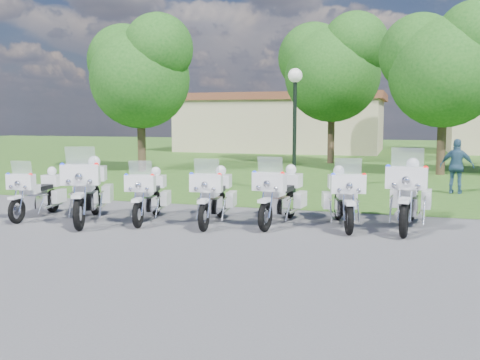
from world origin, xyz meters
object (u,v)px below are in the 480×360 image
(motorcycle_6, at_px, (409,194))
(bystander_c, at_px, (457,167))
(motorcycle_0, at_px, (38,192))
(motorcycle_5, at_px, (343,197))
(motorcycle_1, at_px, (89,189))
(motorcycle_3, at_px, (214,195))
(motorcycle_2, at_px, (149,194))
(motorcycle_4, at_px, (281,195))
(lamp_post, at_px, (295,99))

(motorcycle_6, bearing_deg, bystander_c, -99.22)
(motorcycle_0, height_order, motorcycle_5, motorcycle_5)
(motorcycle_1, relative_size, motorcycle_3, 1.10)
(motorcycle_2, bearing_deg, motorcycle_0, -3.88)
(motorcycle_3, height_order, motorcycle_6, motorcycle_6)
(motorcycle_2, distance_m, motorcycle_3, 1.56)
(motorcycle_1, bearing_deg, motorcycle_2, 177.40)
(motorcycle_4, bearing_deg, motorcycle_5, -167.14)
(motorcycle_2, bearing_deg, motorcycle_4, 178.79)
(motorcycle_1, height_order, motorcycle_4, motorcycle_1)
(motorcycle_4, height_order, motorcycle_5, motorcycle_4)
(motorcycle_6, xyz_separation_m, bystander_c, (1.43, 5.90, 0.11))
(bystander_c, bearing_deg, motorcycle_1, 51.56)
(motorcycle_2, xyz_separation_m, motorcycle_6, (5.74, 0.93, 0.14))
(motorcycle_2, height_order, lamp_post, lamp_post)
(motorcycle_4, bearing_deg, motorcycle_6, -165.96)
(bystander_c, bearing_deg, lamp_post, 27.20)
(motorcycle_4, distance_m, motorcycle_6, 2.77)
(motorcycle_1, distance_m, bystander_c, 11.18)
(motorcycle_2, distance_m, lamp_post, 6.32)
(motorcycle_5, xyz_separation_m, lamp_post, (-2.05, 4.69, 2.31))
(motorcycle_5, height_order, lamp_post, lamp_post)
(lamp_post, relative_size, bystander_c, 2.27)
(motorcycle_1, height_order, motorcycle_5, motorcycle_1)
(motorcycle_0, bearing_deg, lamp_post, -137.33)
(motorcycle_1, relative_size, bystander_c, 1.45)
(motorcycle_0, relative_size, motorcycle_4, 0.90)
(motorcycle_1, xyz_separation_m, bystander_c, (8.46, 7.30, 0.12))
(motorcycle_1, bearing_deg, motorcycle_4, 170.95)
(motorcycle_1, bearing_deg, lamp_post, -143.97)
(motorcycle_1, relative_size, lamp_post, 0.64)
(motorcycle_4, height_order, motorcycle_6, motorcycle_6)
(motorcycle_2, bearing_deg, motorcycle_1, 8.15)
(motorcycle_0, bearing_deg, bystander_c, -150.15)
(motorcycle_4, relative_size, lamp_post, 0.60)
(motorcycle_4, relative_size, bystander_c, 1.35)
(motorcycle_3, distance_m, motorcycle_6, 4.26)
(motorcycle_4, bearing_deg, bystander_c, -117.41)
(motorcycle_6, distance_m, bystander_c, 6.07)
(motorcycle_3, bearing_deg, lamp_post, -104.89)
(motorcycle_1, bearing_deg, motorcycle_0, -26.00)
(motorcycle_3, height_order, motorcycle_5, motorcycle_5)
(motorcycle_3, bearing_deg, motorcycle_4, -171.30)
(lamp_post, bearing_deg, motorcycle_0, -131.16)
(motorcycle_1, distance_m, lamp_post, 7.23)
(motorcycle_0, height_order, motorcycle_2, motorcycle_2)
(motorcycle_1, relative_size, motorcycle_4, 1.07)
(motorcycle_5, relative_size, motorcycle_6, 0.85)
(motorcycle_6, bearing_deg, motorcycle_4, 12.22)
(motorcycle_0, height_order, lamp_post, lamp_post)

